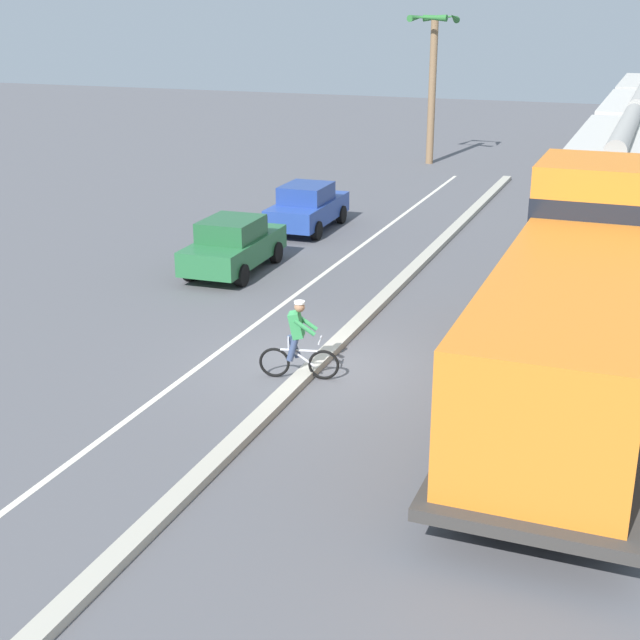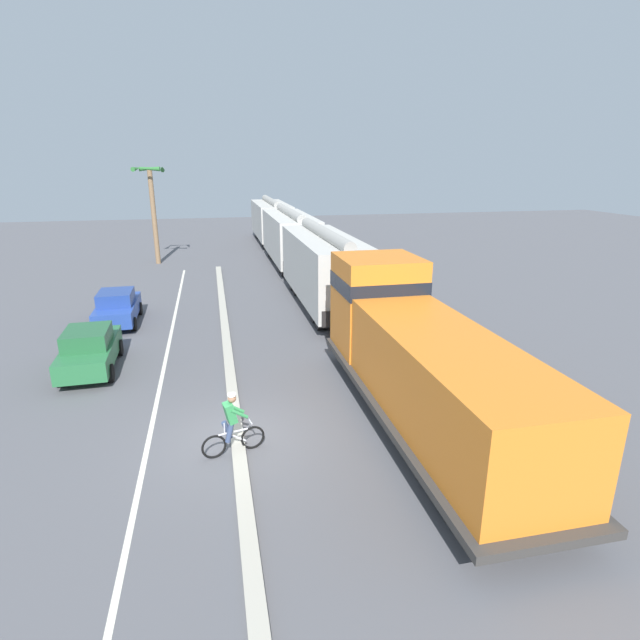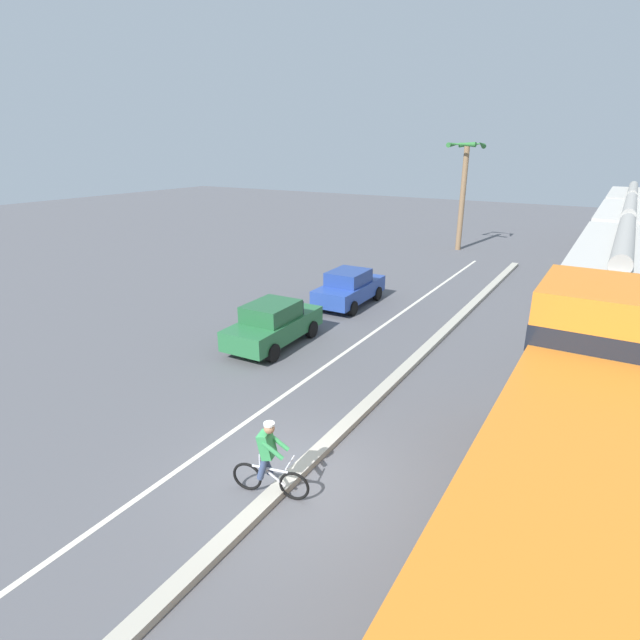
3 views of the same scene
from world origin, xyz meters
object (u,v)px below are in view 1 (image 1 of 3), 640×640
Objects in this scene: locomotive at (579,311)px; hopper_car_lead at (619,187)px; cyclist at (298,342)px; hopper_car_middle at (636,139)px; parked_car_blue at (307,207)px; parked_car_green at (234,245)px; palm_tree_near at (434,59)px.

locomotive is 1.10× the size of hopper_car_lead.
hopper_car_middle is at bearing 77.60° from cyclist.
parked_car_blue is (-10.25, -12.48, -1.26)m from hopper_car_middle.
cyclist is (4.84, -6.76, 0.00)m from parked_car_green.
hopper_car_middle is (0.00, 23.76, 0.28)m from locomotive.
hopper_car_lead is at bearing 90.00° from locomotive.
parked_car_green and parked_car_blue have the same top height.
cyclist reaches higher than parked_car_blue.
cyclist reaches higher than parked_car_green.
cyclist is at bearing -167.95° from locomotive.
locomotive is 11.77m from parked_car_green.
palm_tree_near is (-4.30, 27.71, 4.21)m from cyclist.
parked_car_green is at bearing 151.56° from locomotive.
parked_car_blue is 2.47× the size of cyclist.
palm_tree_near is at bearing 98.82° from cyclist.
cyclist is (-5.48, -1.17, -0.98)m from locomotive.
locomotive reaches higher than hopper_car_lead.
parked_car_green is at bearing -91.48° from palm_tree_near.
parked_car_green is 5.69m from parked_car_blue.
locomotive is 1.61× the size of palm_tree_near.
hopper_car_middle is at bearing -15.91° from palm_tree_near.
locomotive is 15.27m from parked_car_blue.
palm_tree_near reaches higher than parked_car_blue.
cyclist is at bearing -102.40° from hopper_car_middle.
hopper_car_middle is 2.50× the size of parked_car_blue.
palm_tree_near reaches higher than hopper_car_lead.
hopper_car_lead is at bearing 4.92° from parked_car_blue.
hopper_car_lead reaches higher than parked_car_green.
hopper_car_lead is at bearing 32.49° from parked_car_green.
locomotive is at bearing -69.78° from palm_tree_near.
hopper_car_lead is 10.37m from parked_car_blue.
parked_car_blue is (0.07, 5.69, 0.00)m from parked_car_green.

